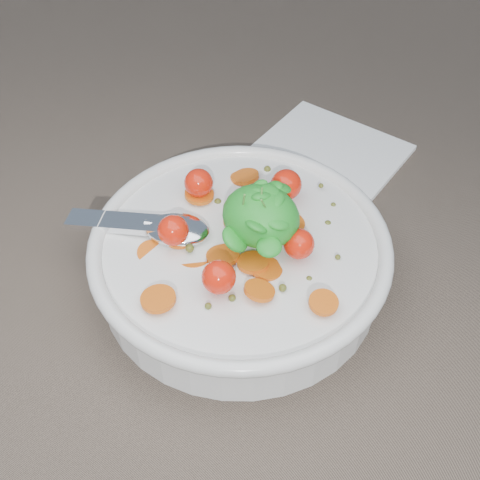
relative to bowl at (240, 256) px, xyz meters
The scene contains 3 objects.
ground 0.04m from the bowl, 119.45° to the right, with size 6.00×6.00×0.00m, color #6F5F4F.
bowl is the anchor object (origin of this frame).
napkin 0.24m from the bowl, 90.12° to the left, with size 0.18×0.16×0.01m, color white.
Camera 1 is at (0.21, -0.34, 0.50)m, focal length 45.00 mm.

